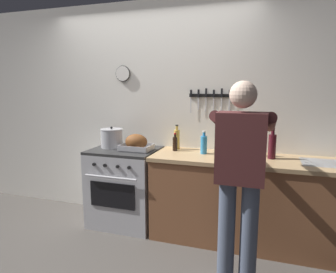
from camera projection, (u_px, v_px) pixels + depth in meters
The scene contains 12 objects.
wall_back at pixel (153, 112), 3.66m from camera, with size 6.00×0.13×2.60m.
counter_block at pixel (250, 200), 3.09m from camera, with size 2.03×0.65×0.90m.
stove at pixel (125, 186), 3.53m from camera, with size 0.76×0.67×0.90m.
person_cook at pixel (240, 171), 2.39m from camera, with size 0.51×0.63×1.66m.
roasting_pan at pixel (136, 143), 3.37m from camera, with size 0.35×0.26×0.19m.
stock_pot at pixel (112, 138), 3.54m from camera, with size 0.26×0.26×0.25m.
cutting_board at pixel (241, 159), 2.95m from camera, with size 0.36×0.24×0.02m, color tan.
bottle_dish_soap at pixel (204, 144), 3.20m from camera, with size 0.07×0.07×0.25m.
bottle_olive_oil at pixel (256, 146), 3.09m from camera, with size 0.07×0.07×0.26m.
bottle_cooking_oil at pixel (177, 139), 3.44m from camera, with size 0.07×0.07×0.28m.
bottle_wine_red at pixel (272, 146), 2.98m from camera, with size 0.08×0.08×0.31m.
bottle_soy_sauce at pixel (175, 143), 3.35m from camera, with size 0.05×0.05×0.20m.
Camera 1 is at (1.32, -2.07, 1.62)m, focal length 31.98 mm.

